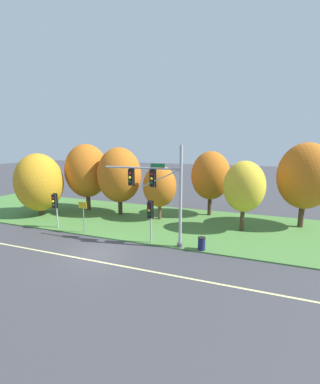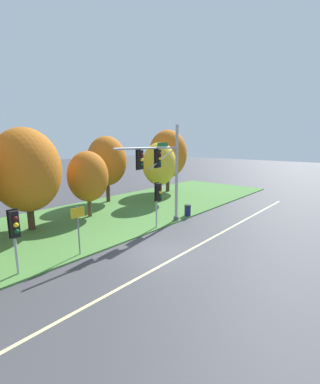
{
  "view_description": "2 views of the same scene",
  "coord_description": "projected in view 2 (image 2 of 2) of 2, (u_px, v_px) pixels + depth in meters",
  "views": [
    {
      "loc": [
        10.11,
        -14.37,
        7.57
      ],
      "look_at": [
        3.12,
        4.36,
        3.79
      ],
      "focal_mm": 24.0,
      "sensor_mm": 36.0,
      "label": 1
    },
    {
      "loc": [
        -10.35,
        -9.14,
        6.21
      ],
      "look_at": [
        3.59,
        3.05,
        2.59
      ],
      "focal_mm": 24.0,
      "sensor_mm": 36.0,
      "label": 2
    }
  ],
  "objects": [
    {
      "name": "ground_plane",
      "position": [
        159.0,
        252.0,
        14.75
      ],
      "size": [
        160.0,
        160.0,
        0.0
      ],
      "primitive_type": "plane",
      "color": "#3D3D42"
    },
    {
      "name": "lane_stripe",
      "position": [
        175.0,
        258.0,
        13.97
      ],
      "size": [
        36.0,
        0.16,
        0.01
      ],
      "primitive_type": "cube",
      "color": "beige",
      "rests_on": "ground"
    },
    {
      "name": "grass_verge",
      "position": [
        80.0,
        222.0,
        20.07
      ],
      "size": [
        48.0,
        11.5,
        0.1
      ],
      "primitive_type": "cube",
      "color": "#477A38",
      "rests_on": "ground"
    },
    {
      "name": "traffic_signal_mast",
      "position": [
        163.0,
        167.0,
        18.4
      ],
      "size": [
        6.25,
        0.49,
        7.38
      ],
      "color": "#9EA0A5",
      "rests_on": "grass_verge"
    },
    {
      "name": "pedestrian_signal_near_kerb",
      "position": [
        158.0,
        195.0,
        18.17
      ],
      "size": [
        0.46,
        0.55,
        3.31
      ],
      "color": "#9EA0A5",
      "rests_on": "grass_verge"
    },
    {
      "name": "pedestrian_signal_further_along",
      "position": [
        15.0,
        228.0,
        11.58
      ],
      "size": [
        0.46,
        0.55,
        3.15
      ],
      "color": "#9EA0A5",
      "rests_on": "grass_verge"
    },
    {
      "name": "route_sign_post",
      "position": [
        78.0,
        223.0,
        13.87
      ],
      "size": [
        0.82,
        0.08,
        2.71
      ],
      "color": "slate",
      "rests_on": "grass_verge"
    },
    {
      "name": "tree_behind_signpost",
      "position": [
        26.0,
        170.0,
        17.46
      ],
      "size": [
        4.6,
        4.6,
        7.1
      ],
      "color": "#423021",
      "rests_on": "grass_verge"
    },
    {
      "name": "tree_mid_verge",
      "position": [
        88.0,
        177.0,
        20.86
      ],
      "size": [
        3.29,
        3.29,
        5.41
      ],
      "color": "brown",
      "rests_on": "grass_verge"
    },
    {
      "name": "tree_tall_centre",
      "position": [
        107.0,
        161.0,
        26.07
      ],
      "size": [
        4.0,
        4.0,
        6.72
      ],
      "color": "#423021",
      "rests_on": "grass_verge"
    },
    {
      "name": "tree_right_far",
      "position": [
        159.0,
        164.0,
        26.12
      ],
      "size": [
        3.47,
        3.47,
        6.07
      ],
      "color": "#423021",
      "rests_on": "grass_verge"
    },
    {
      "name": "tree_furthest_back",
      "position": [
        168.0,
        154.0,
        31.53
      ],
      "size": [
        4.67,
        4.67,
        7.59
      ],
      "color": "#423021",
      "rests_on": "grass_verge"
    },
    {
      "name": "trash_bin",
      "position": [
        188.0,
        210.0,
        21.53
      ],
      "size": [
        0.56,
        0.56,
        0.93
      ],
      "color": "#191E4C",
      "rests_on": "grass_verge"
    }
  ]
}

